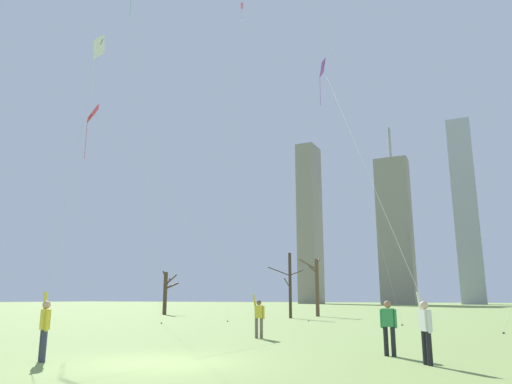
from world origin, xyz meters
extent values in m
plane|color=#7A934C|center=(0.00, 0.00, 0.00)|extent=(400.00, 400.00, 0.00)
cylinder|color=#726656|center=(-0.95, 8.48, 0.42)|extent=(0.14, 0.14, 0.85)
cylinder|color=#726656|center=(-1.16, 8.44, 0.42)|extent=(0.14, 0.14, 0.85)
cube|color=yellow|center=(-1.06, 8.46, 1.12)|extent=(0.37, 0.26, 0.54)
sphere|color=brown|center=(-1.06, 8.46, 1.51)|extent=(0.22, 0.22, 0.22)
cylinder|color=yellow|center=(-0.85, 8.50, 1.09)|extent=(0.09, 0.09, 0.55)
cylinder|color=yellow|center=(-1.26, 8.42, 1.59)|extent=(0.22, 0.13, 0.56)
cube|color=red|center=(-11.30, 8.03, 11.98)|extent=(1.50, 0.80, 1.48)
cylinder|color=black|center=(-11.30, 8.03, 11.98)|extent=(0.04, 0.67, 0.88)
cylinder|color=red|center=(-11.29, 7.64, 10.32)|extent=(0.02, 0.02, 2.28)
cylinder|color=silver|center=(-6.28, 8.23, 6.91)|extent=(10.05, 0.40, 10.14)
cylinder|color=#33384C|center=(-2.86, -1.30, 0.42)|extent=(0.14, 0.14, 0.85)
cylinder|color=#33384C|center=(-3.06, -1.19, 0.42)|extent=(0.14, 0.14, 0.85)
cube|color=yellow|center=(-2.96, -1.25, 1.12)|extent=(0.39, 0.34, 0.54)
sphere|color=tan|center=(-2.96, -1.25, 1.51)|extent=(0.22, 0.22, 0.22)
cylinder|color=yellow|center=(-2.78, -1.35, 1.09)|extent=(0.09, 0.09, 0.55)
cylinder|color=yellow|center=(-3.15, -1.15, 1.59)|extent=(0.22, 0.17, 0.56)
cube|color=white|center=(-9.24, 6.11, 14.68)|extent=(0.71, 1.46, 1.56)
cylinder|color=black|center=(-9.24, 6.11, 14.68)|extent=(0.28, 0.24, 1.01)
cylinder|color=white|center=(-9.40, 5.98, 12.98)|extent=(0.02, 0.02, 2.21)
cylinder|color=silver|center=(-6.19, 2.48, 8.26)|extent=(6.11, 7.27, 12.84)
cylinder|color=black|center=(6.64, 2.58, 0.42)|extent=(0.14, 0.14, 0.85)
cylinder|color=black|center=(6.51, 2.76, 0.42)|extent=(0.14, 0.14, 0.85)
cube|color=white|center=(6.57, 2.67, 1.12)|extent=(0.36, 0.39, 0.54)
sphere|color=beige|center=(6.57, 2.67, 1.51)|extent=(0.22, 0.22, 0.22)
cylinder|color=white|center=(6.70, 2.50, 1.09)|extent=(0.09, 0.09, 0.55)
cylinder|color=white|center=(6.45, 2.84, 1.59)|extent=(0.19, 0.22, 0.56)
cube|color=purple|center=(1.14, 11.84, 13.79)|extent=(0.33, 1.23, 1.22)
cylinder|color=black|center=(1.14, 11.84, 13.79)|extent=(0.28, 0.17, 0.78)
cylinder|color=purple|center=(0.98, 11.75, 12.46)|extent=(0.02, 0.02, 1.74)
cylinder|color=silver|center=(3.79, 7.34, 7.82)|extent=(5.32, 9.02, 11.95)
cylinder|color=black|center=(5.20, 4.27, 0.42)|extent=(0.14, 0.14, 0.85)
cylinder|color=black|center=(5.42, 4.25, 0.42)|extent=(0.14, 0.14, 0.85)
cube|color=#338C4C|center=(5.31, 4.26, 1.12)|extent=(0.36, 0.23, 0.54)
sphere|color=#9E7051|center=(5.31, 4.26, 1.51)|extent=(0.22, 0.22, 0.22)
cylinder|color=#338C4C|center=(5.11, 4.28, 1.09)|extent=(0.09, 0.09, 0.55)
cylinder|color=#338C4C|center=(5.52, 4.24, 1.09)|extent=(0.09, 0.09, 0.55)
cylinder|color=silver|center=(-0.16, 21.16, 14.46)|extent=(5.98, 0.54, 28.84)
cylinder|color=#3F3833|center=(2.82, 21.42, 0.04)|extent=(0.10, 0.10, 0.08)
cylinder|color=green|center=(-13.43, 12.86, 22.33)|extent=(0.02, 0.02, 1.75)
cylinder|color=silver|center=(-12.94, 14.75, 11.86)|extent=(1.26, 3.70, 23.64)
cylinder|color=#3F3833|center=(-12.32, 16.60, 0.04)|extent=(0.10, 0.10, 0.08)
cube|color=pink|center=(-11.25, 26.00, 29.58)|extent=(0.18, 0.91, 0.91)
cylinder|color=black|center=(-11.25, 26.00, 29.58)|extent=(0.12, 0.05, 0.60)
cylinder|color=pink|center=(-11.31, 25.98, 28.59)|extent=(0.02, 0.02, 1.27)
cylinder|color=silver|center=(-10.48, 23.58, 14.81)|extent=(1.55, 4.84, 29.54)
cylinder|color=#3F3833|center=(-9.72, 21.16, 0.04)|extent=(0.10, 0.10, 0.08)
cylinder|color=#3F3833|center=(8.50, 16.11, 0.04)|extent=(0.10, 0.10, 0.08)
cylinder|color=brown|center=(-7.12, 34.17, 2.72)|extent=(0.36, 0.36, 5.44)
cylinder|color=brown|center=(-7.25, 34.99, 5.24)|extent=(0.41, 1.72, 0.76)
cylinder|color=brown|center=(-8.01, 34.17, 4.96)|extent=(1.85, 0.15, 1.16)
cylinder|color=brown|center=(-7.59, 34.41, 4.45)|extent=(1.06, 0.65, 0.76)
cylinder|color=#4C3828|center=(-23.42, 31.93, 2.23)|extent=(0.42, 0.42, 4.46)
cylinder|color=#4C3828|center=(-23.21, 32.61, 3.69)|extent=(0.62, 1.50, 1.20)
cylinder|color=#4C3828|center=(-23.79, 32.18, 4.24)|extent=(0.91, 0.68, 0.79)
cylinder|color=#4C3828|center=(-23.55, 32.48, 3.26)|extent=(0.41, 1.21, 1.17)
cylinder|color=#4C3828|center=(-22.97, 32.46, 3.01)|extent=(1.10, 1.24, 0.80)
cylinder|color=#423326|center=(-7.89, 29.11, 2.83)|extent=(0.26, 0.26, 5.66)
cylinder|color=#423326|center=(-7.79, 28.22, 2.95)|extent=(0.30, 1.83, 0.85)
cylinder|color=#423326|center=(-8.85, 28.92, 4.04)|extent=(1.97, 0.49, 0.84)
cylinder|color=#423326|center=(-7.36, 29.41, 3.94)|extent=(1.13, 0.69, 0.56)
cube|color=gray|center=(-15.49, 128.35, 20.75)|extent=(9.30, 5.65, 41.51)
cylinder|color=#99999E|center=(-15.49, 128.35, 46.42)|extent=(0.80, 0.80, 9.82)
cube|color=gray|center=(-45.74, 141.72, 26.73)|extent=(6.00, 9.67, 53.45)
cube|color=#9EA3AD|center=(2.89, 142.52, 27.58)|extent=(6.71, 5.70, 55.16)
camera|label=1|loc=(8.29, -11.06, 1.69)|focal=33.78mm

